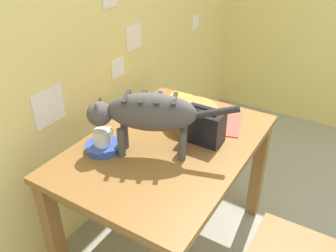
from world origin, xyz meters
The scene contains 9 objects.
wall_rear centered at (0.00, 1.86, 1.25)m, with size 4.55×0.11×2.50m.
dining_table centered at (-0.07, 1.26, 0.64)m, with size 1.15×0.80×0.73m.
cat centered at (-0.20, 1.30, 0.95)m, with size 0.35×0.65×0.32m.
saucer_bowl centered at (-0.29, 1.50, 0.75)m, with size 0.18×0.18×0.03m, color #3150B5.
coffee_mug centered at (-0.29, 1.50, 0.81)m, with size 0.12×0.09×0.08m.
magazine centered at (0.26, 1.10, 0.74)m, with size 0.26×0.20×0.01m, color #CE433B.
book_stack centered at (0.34, 1.44, 0.75)m, with size 0.18×0.14×0.04m.
wicker_basket centered at (0.17, 1.25, 0.79)m, with size 0.27×0.27×0.11m.
toaster centered at (0.05, 1.12, 0.82)m, with size 0.12×0.20×0.18m.
Camera 1 is at (-1.34, 0.48, 1.71)m, focal length 36.98 mm.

